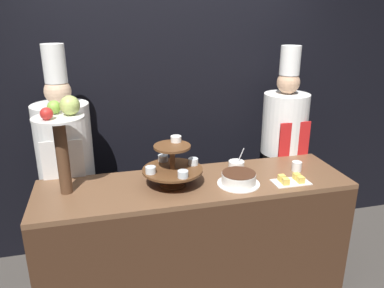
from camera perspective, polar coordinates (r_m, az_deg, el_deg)
wall_back at (r=3.31m, az=-3.30°, el=7.60°), size 10.00×0.06×2.80m
buffet_counter at (r=2.87m, az=0.50°, el=-14.46°), size 2.19×0.62×0.95m
tiered_stand at (r=2.54m, az=-2.97°, el=-3.25°), size 0.41×0.41×0.33m
fruit_pedestal at (r=2.48m, az=-19.21°, el=2.02°), size 0.32×0.32×0.64m
cake_round at (r=2.61m, az=7.12°, el=-5.26°), size 0.30×0.30×0.09m
cup_white at (r=2.91m, az=15.67°, el=-3.28°), size 0.07×0.07×0.07m
cake_square_tray at (r=2.71m, az=14.86°, el=-5.34°), size 0.26×0.14×0.05m
serving_bowl_far at (r=2.87m, az=6.78°, el=-3.17°), size 0.12×0.12×0.16m
chef_left at (r=3.01m, az=-18.62°, el=-2.74°), size 0.41×0.41×1.87m
chef_center_left at (r=3.36m, az=13.72°, el=0.03°), size 0.38×0.38×1.83m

